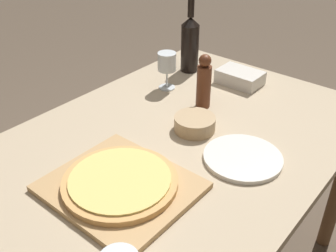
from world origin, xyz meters
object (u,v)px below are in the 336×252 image
(small_bowl, at_px, (195,123))
(wine_bottle, at_px, (190,43))
(pizza, at_px, (120,181))
(pepper_mill, at_px, (204,83))
(wine_glass, at_px, (167,63))

(small_bowl, bearing_deg, wine_bottle, 129.23)
(pizza, height_order, wine_bottle, wine_bottle)
(pizza, distance_m, pepper_mill, 0.55)
(wine_glass, bearing_deg, pizza, -61.78)
(wine_bottle, xyz_separation_m, pepper_mill, (0.24, -0.23, -0.03))
(pizza, xyz_separation_m, small_bowl, (-0.02, 0.38, -0.00))
(wine_bottle, xyz_separation_m, small_bowl, (0.32, -0.39, -0.10))
(wine_glass, xyz_separation_m, small_bowl, (0.28, -0.19, -0.08))
(pepper_mill, xyz_separation_m, small_bowl, (0.07, -0.15, -0.07))
(pepper_mill, relative_size, small_bowl, 1.47)
(pepper_mill, distance_m, wine_glass, 0.21)
(pepper_mill, bearing_deg, wine_bottle, 135.99)
(wine_glass, bearing_deg, pepper_mill, -8.81)
(pizza, height_order, wine_glass, wine_glass)
(pizza, relative_size, wine_glass, 2.09)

